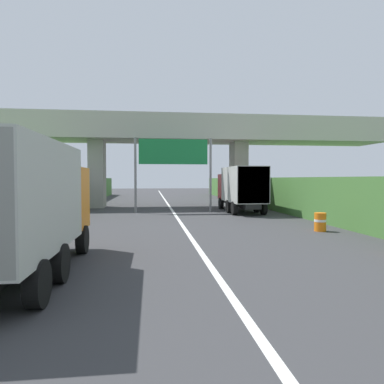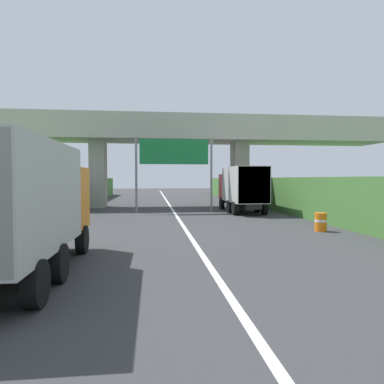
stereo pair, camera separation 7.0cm
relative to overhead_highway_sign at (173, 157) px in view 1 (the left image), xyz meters
name	(u,v)px [view 1 (the left image)]	position (x,y,z in m)	size (l,w,h in m)	color
lane_centre_stripe	(176,215)	(0.00, -2.26, -4.20)	(0.20, 101.67, 0.01)	white
overpass_bridge	(169,139)	(0.00, 5.45, 1.99)	(40.00, 4.80, 8.16)	#ADA89E
overhead_highway_sign	(173,157)	(0.00, 0.00, 0.00)	(5.88, 0.18, 5.66)	slate
truck_red	(241,187)	(5.17, -0.21, -2.27)	(2.44, 7.30, 3.44)	black
truck_orange	(22,203)	(-5.02, -17.01, -2.27)	(2.44, 7.30, 3.44)	black
construction_barrel_3	(320,222)	(6.47, -10.36, -3.75)	(0.57, 0.57, 0.90)	orange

